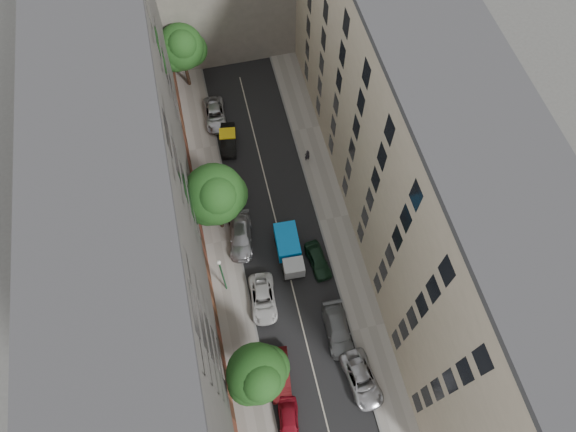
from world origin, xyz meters
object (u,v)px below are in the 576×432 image
object	(u,v)px
car_left_2	(263,299)
car_left_4	(234,204)
car_right_2	(318,260)
lamp_post	(222,272)
car_left_3	(241,236)
pedestrian	(307,155)
car_right_0	(362,379)
tree_mid	(216,196)
tree_near	(258,375)
tree_far	(182,49)
car_left_1	(280,374)
car_right_1	(338,330)
car_left_0	(289,423)
car_left_5	(228,140)
tarp_truck	(289,250)
car_left_6	(215,115)

from	to	relation	value
car_left_2	car_left_4	bearing A→B (deg)	99.56
car_left_4	car_left_2	bearing A→B (deg)	-83.34
car_right_2	lamp_post	world-z (taller)	lamp_post
car_left_3	pedestrian	xyz separation A→B (m)	(8.23, 7.32, 0.20)
car_right_0	tree_mid	xyz separation A→B (m)	(-8.62, 16.65, 5.25)
tree_near	tree_far	world-z (taller)	tree_far
pedestrian	car_right_2	bearing A→B (deg)	67.36
tree_mid	car_left_2	bearing A→B (deg)	-74.91
tree_mid	tree_far	size ratio (longest dim) A/B	1.10
car_left_4	tree_far	distance (m)	17.25
car_right_0	tree_mid	world-z (taller)	tree_mid
car_left_3	car_right_2	bearing A→B (deg)	-22.36
car_left_1	car_right_1	world-z (taller)	car_left_1
car_left_2	car_right_2	xyz separation A→B (m)	(5.64, 2.43, 0.01)
car_left_0	tree_mid	xyz separation A→B (m)	(-2.07, 18.50, 5.26)
car_right_1	tree_near	world-z (taller)	tree_near
car_left_5	tree_near	size ratio (longest dim) A/B	0.54
car_right_0	car_left_2	bearing A→B (deg)	120.58
car_right_1	tarp_truck	bearing A→B (deg)	109.37
car_right_2	lamp_post	bearing A→B (deg)	177.22
car_left_4	car_right_1	size ratio (longest dim) A/B	0.88
tree_mid	lamp_post	xyz separation A→B (m)	(-0.78, -6.19, -1.99)
car_left_2	car_left_6	xyz separation A→B (m)	(-0.76, 21.19, 0.00)
pedestrian	car_left_6	bearing A→B (deg)	-55.65
car_right_0	tree_near	xyz separation A→B (m)	(-8.10, 1.35, 4.75)
car_right_1	tree_near	xyz separation A→B (m)	(-7.30, -3.00, 4.72)
tarp_truck	car_left_5	xyz separation A→B (m)	(-3.20, 13.79, -0.57)
car_left_3	tree_far	xyz separation A→B (m)	(-1.96, 20.09, 4.69)
car_left_1	car_left_6	xyz separation A→B (m)	(-0.80, 27.85, -0.07)
tree_far	lamp_post	xyz separation A→B (m)	(-0.24, -24.58, -1.46)
car_left_4	car_right_2	world-z (taller)	car_left_4
car_left_1	car_right_1	xyz separation A→B (m)	(5.60, 2.45, -0.02)
car_left_5	lamp_post	distance (m)	16.30
lamp_post	car_left_0	bearing A→B (deg)	-76.95
car_left_2	tree_far	xyz separation A→B (m)	(-2.72, 26.48, 4.75)
car_left_1	lamp_post	distance (m)	9.63
car_left_3	tree_mid	bearing A→B (deg)	139.27
tree_mid	lamp_post	world-z (taller)	tree_mid
car_left_0	car_right_0	bearing A→B (deg)	24.49
car_left_3	car_left_5	size ratio (longest dim) A/B	1.19
car_left_1	tree_far	xyz separation A→B (m)	(-2.76, 33.15, 4.68)
car_left_0	car_left_5	xyz separation A→B (m)	(0.15, 28.00, 0.01)
car_left_2	car_left_3	size ratio (longest dim) A/B	0.95
car_right_2	tree_far	world-z (taller)	tree_far
car_left_1	car_left_3	size ratio (longest dim) A/B	0.88
car_left_0	car_left_5	world-z (taller)	car_left_5
tree_far	car_left_4	bearing A→B (deg)	-83.23
car_right_1	car_left_6	bearing A→B (deg)	106.85
car_left_6	car_left_1	bearing A→B (deg)	-85.63
car_right_2	car_right_0	bearing A→B (deg)	-92.17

